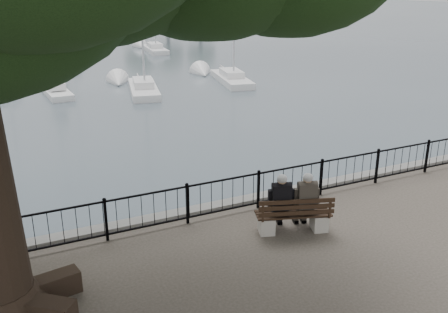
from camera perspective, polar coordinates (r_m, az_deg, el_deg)
harbor at (r=13.52m, az=-0.93°, el=-7.77°), size 260.00×260.00×1.20m
railing at (r=12.65m, az=0.00°, el=-4.45°), size 22.06×0.06×1.00m
bench at (r=12.07m, az=7.96°, el=-7.09°), size 1.87×1.08×0.95m
person_left at (r=11.93m, az=6.37°, el=-5.43°), size 0.59×0.82×1.50m
person_right at (r=12.08m, az=9.21°, el=-5.25°), size 0.59×0.82×1.50m
lion_monument at (r=58.44m, az=-19.33°, el=14.16°), size 6.09×6.09×8.96m
sailboat_b at (r=32.61m, az=-18.66°, el=7.22°), size 1.49×4.67×9.26m
sailboat_c at (r=31.93m, az=-9.19°, el=7.81°), size 2.85×6.02×11.64m
sailboat_d at (r=34.82m, az=0.87°, el=8.94°), size 2.78×6.13×9.62m
sailboat_f at (r=41.97m, az=-16.87°, el=10.02°), size 2.92×5.17×10.79m
sailboat_g at (r=50.62m, az=-7.91°, el=12.15°), size 2.19×5.90×11.06m
sailboat_i at (r=34.03m, az=-23.45°, el=7.11°), size 3.04×4.76×9.06m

